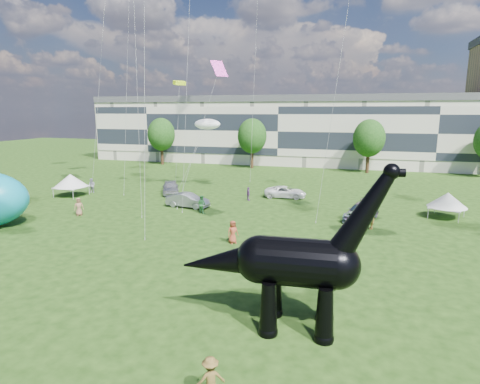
# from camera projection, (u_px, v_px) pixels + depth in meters

# --- Properties ---
(ground) EXTENTS (220.00, 220.00, 0.00)m
(ground) POSITION_uv_depth(u_px,v_px,m) (213.00, 323.00, 19.74)
(ground) COLOR #16330C
(ground) RESTS_ON ground
(terrace_row) EXTENTS (78.00, 11.00, 12.00)m
(terrace_row) POSITION_uv_depth(u_px,v_px,m) (283.00, 133.00, 79.01)
(terrace_row) COLOR beige
(terrace_row) RESTS_ON ground
(tree_far_left) EXTENTS (5.20, 5.20, 9.44)m
(tree_far_left) POSITION_uv_depth(u_px,v_px,m) (161.00, 132.00, 76.61)
(tree_far_left) COLOR #382314
(tree_far_left) RESTS_ON ground
(tree_mid_left) EXTENTS (5.20, 5.20, 9.44)m
(tree_mid_left) POSITION_uv_depth(u_px,v_px,m) (252.00, 133.00, 71.61)
(tree_mid_left) COLOR #382314
(tree_mid_left) RESTS_ON ground
(tree_mid_right) EXTENTS (5.20, 5.20, 9.44)m
(tree_mid_right) POSITION_uv_depth(u_px,v_px,m) (369.00, 135.00, 66.05)
(tree_mid_right) COLOR #382314
(tree_mid_right) RESTS_ON ground
(dinosaur_sculpture) EXTENTS (10.31, 2.97, 8.42)m
(dinosaur_sculpture) POSITION_uv_depth(u_px,v_px,m) (289.00, 264.00, 18.88)
(dinosaur_sculpture) COLOR black
(dinosaur_sculpture) RESTS_ON ground
(car_silver) EXTENTS (3.94, 5.27, 1.67)m
(car_silver) POSITION_uv_depth(u_px,v_px,m) (171.00, 187.00, 50.31)
(car_silver) COLOR #B0B0B5
(car_silver) RESTS_ON ground
(car_grey) EXTENTS (4.84, 2.10, 1.55)m
(car_grey) POSITION_uv_depth(u_px,v_px,m) (188.00, 200.00, 43.26)
(car_grey) COLOR gray
(car_grey) RESTS_ON ground
(car_white) EXTENTS (5.10, 2.64, 1.37)m
(car_white) POSITION_uv_depth(u_px,v_px,m) (285.00, 192.00, 48.06)
(car_white) COLOR white
(car_white) RESTS_ON ground
(car_dark) EXTENTS (3.75, 5.87, 1.58)m
(car_dark) POSITION_uv_depth(u_px,v_px,m) (361.00, 212.00, 38.28)
(car_dark) COLOR #595960
(car_dark) RESTS_ON ground
(gazebo_near) EXTENTS (4.71, 4.71, 2.52)m
(gazebo_near) POSITION_uv_depth(u_px,v_px,m) (448.00, 200.00, 38.79)
(gazebo_near) COLOR silver
(gazebo_near) RESTS_ON ground
(gazebo_left) EXTENTS (4.01, 4.01, 2.73)m
(gazebo_left) POSITION_uv_depth(u_px,v_px,m) (71.00, 181.00, 48.69)
(gazebo_left) COLOR silver
(gazebo_left) RESTS_ON ground
(visitors) EXTENTS (50.17, 43.17, 1.86)m
(visitors) POSITION_uv_depth(u_px,v_px,m) (254.00, 217.00, 36.06)
(visitors) COLOR brown
(visitors) RESTS_ON ground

